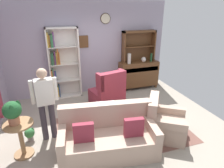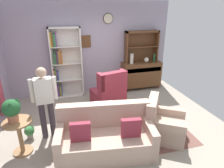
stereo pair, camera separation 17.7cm
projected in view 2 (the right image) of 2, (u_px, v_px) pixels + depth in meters
The scene contains 18 objects.
ground_plane at pixel (110, 124), 4.71m from camera, with size 5.40×4.60×0.02m, color #9E9384.
wall_back at pixel (92, 49), 6.08m from camera, with size 5.00×0.09×2.80m.
area_rug at pixel (122, 130), 4.49m from camera, with size 2.87×1.93×0.01m, color brown.
bookshelf at pixel (64, 63), 5.82m from camera, with size 0.90×0.30×2.10m.
sideboard at pixel (141, 74), 6.58m from camera, with size 1.30×0.45×0.92m.
sideboard_hutch at pixel (141, 42), 6.28m from camera, with size 1.10×0.26×1.00m.
vase_tall at pixel (132, 59), 6.19m from camera, with size 0.11×0.11×0.32m, color beige.
vase_round at pixel (146, 60), 6.36m from camera, with size 0.15×0.15×0.17m, color beige.
bottle_wine at pixel (154, 58), 6.39m from camera, with size 0.07×0.07×0.28m, color #194223.
couch_floral at pixel (105, 137), 3.73m from camera, with size 1.90×1.10×0.90m.
armchair_floral at pixel (163, 125), 4.15m from camera, with size 1.06×1.05×0.88m.
wingback_chair at pixel (109, 93), 5.45m from camera, with size 0.94×0.96×1.05m.
plant_stand at pixel (20, 133), 3.66m from camera, with size 0.52×0.52×0.69m.
potted_plant_large at pixel (11, 109), 3.46m from camera, with size 0.31×0.31×0.43m.
potted_plant_small at pixel (30, 131), 4.15m from camera, with size 0.20×0.20×0.28m.
person_reading at pixel (45, 98), 3.94m from camera, with size 0.53×0.23×1.56m.
coffee_table at pixel (103, 114), 4.45m from camera, with size 0.80×0.50×0.42m.
book_stack at pixel (105, 108), 4.52m from camera, with size 0.19×0.16×0.04m.
Camera 2 is at (-1.05, -3.87, 2.65)m, focal length 31.40 mm.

